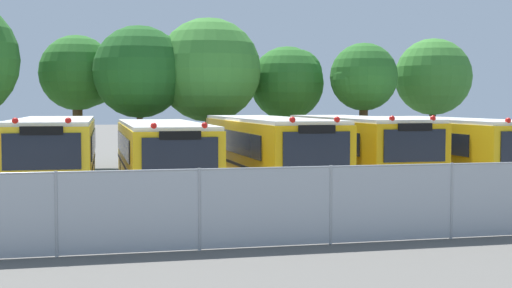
# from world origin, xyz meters

# --- Properties ---
(ground_plane) EXTENTS (160.00, 160.00, 0.00)m
(ground_plane) POSITION_xyz_m (0.00, 0.00, 0.00)
(ground_plane) COLOR #595651
(school_bus_0) EXTENTS (2.81, 10.10, 2.66)m
(school_bus_0) POSITION_xyz_m (-7.14, 0.10, 1.40)
(school_bus_0) COLOR yellow
(school_bus_0) RESTS_ON ground_plane
(school_bus_1) EXTENTS (2.68, 10.89, 2.52)m
(school_bus_1) POSITION_xyz_m (-3.58, 0.04, 1.33)
(school_bus_1) COLOR yellow
(school_bus_1) RESTS_ON ground_plane
(school_bus_2) EXTENTS (2.53, 11.34, 2.67)m
(school_bus_2) POSITION_xyz_m (0.07, -0.27, 1.41)
(school_bus_2) COLOR #EAA80C
(school_bus_2) RESTS_ON ground_plane
(school_bus_3) EXTENTS (2.57, 9.71, 2.67)m
(school_bus_3) POSITION_xyz_m (3.59, 0.05, 1.40)
(school_bus_3) COLOR #EAA80C
(school_bus_3) RESTS_ON ground_plane
(school_bus_4) EXTENTS (2.60, 10.65, 2.61)m
(school_bus_4) POSITION_xyz_m (7.13, -0.21, 1.37)
(school_bus_4) COLOR yellow
(school_bus_4) RESTS_ON ground_plane
(tree_1) EXTENTS (3.74, 3.51, 6.22)m
(tree_1) POSITION_xyz_m (-6.28, 10.04, 4.38)
(tree_1) COLOR #4C3823
(tree_1) RESTS_ON ground_plane
(tree_2) EXTENTS (4.45, 4.18, 6.55)m
(tree_2) POSITION_xyz_m (-3.49, 8.30, 4.52)
(tree_2) COLOR #4C3823
(tree_2) RESTS_ON ground_plane
(tree_3) EXTENTS (4.83, 4.83, 7.00)m
(tree_3) POSITION_xyz_m (-0.45, 8.36, 4.66)
(tree_3) COLOR #4C3823
(tree_3) RESTS_ON ground_plane
(tree_4) EXTENTS (3.62, 3.62, 5.83)m
(tree_4) POSITION_xyz_m (3.69, 9.51, 4.11)
(tree_4) COLOR #4C3823
(tree_4) RESTS_ON ground_plane
(tree_5) EXTENTS (3.22, 3.22, 5.90)m
(tree_5) POSITION_xyz_m (6.63, 7.38, 4.22)
(tree_5) COLOR #4C3823
(tree_5) RESTS_ON ground_plane
(tree_6) EXTENTS (3.87, 3.87, 6.32)m
(tree_6) POSITION_xyz_m (11.10, 8.81, 4.38)
(tree_6) COLOR #4C3823
(tree_6) RESTS_ON ground_plane
(chainlink_fence) EXTENTS (20.07, 0.07, 1.71)m
(chainlink_fence) POSITION_xyz_m (0.43, -10.23, 0.89)
(chainlink_fence) COLOR #9EA0A3
(chainlink_fence) RESTS_ON ground_plane
(traffic_cone) EXTENTS (0.38, 0.38, 0.51)m
(traffic_cone) POSITION_xyz_m (-3.85, -8.53, 0.25)
(traffic_cone) COLOR #EA5914
(traffic_cone) RESTS_ON ground_plane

